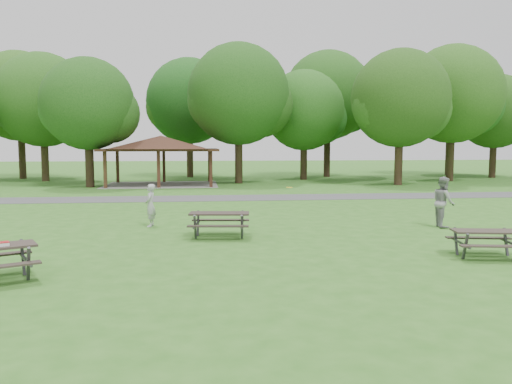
# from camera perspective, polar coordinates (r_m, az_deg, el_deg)

# --- Properties ---
(ground) EXTENTS (160.00, 160.00, 0.00)m
(ground) POSITION_cam_1_polar(r_m,az_deg,el_deg) (14.98, -2.09, -6.45)
(ground) COLOR #306B1E
(ground) RESTS_ON ground
(asphalt_path) EXTENTS (120.00, 3.20, 0.02)m
(asphalt_path) POSITION_cam_1_polar(r_m,az_deg,el_deg) (28.80, -4.22, -0.69)
(asphalt_path) COLOR #47474A
(asphalt_path) RESTS_ON ground
(pavilion) EXTENTS (8.60, 7.01, 3.76)m
(pavilion) POSITION_cam_1_polar(r_m,az_deg,el_deg) (38.72, -10.80, 5.33)
(pavilion) COLOR #372314
(pavilion) RESTS_ON ground
(tree_row_c) EXTENTS (8.19, 7.80, 10.67)m
(tree_row_c) POSITION_cam_1_polar(r_m,az_deg,el_deg) (45.61, -23.06, 9.37)
(tree_row_c) COLOR #322416
(tree_row_c) RESTS_ON ground
(tree_row_d) EXTENTS (6.93, 6.60, 9.27)m
(tree_row_d) POSITION_cam_1_polar(r_m,az_deg,el_deg) (38.05, -18.54, 9.22)
(tree_row_d) COLOR black
(tree_row_d) RESTS_ON ground
(tree_row_e) EXTENTS (8.40, 8.00, 11.02)m
(tree_row_e) POSITION_cam_1_polar(r_m,az_deg,el_deg) (39.94, -1.87, 10.76)
(tree_row_e) COLOR black
(tree_row_e) RESTS_ON ground
(tree_row_f) EXTENTS (7.35, 7.00, 9.55)m
(tree_row_f) POSITION_cam_1_polar(r_m,az_deg,el_deg) (44.20, 5.62, 9.01)
(tree_row_f) COLOR black
(tree_row_f) RESTS_ON ground
(tree_row_g) EXTENTS (7.77, 7.40, 10.25)m
(tree_row_g) POSITION_cam_1_polar(r_m,az_deg,el_deg) (39.80, 16.26, 9.91)
(tree_row_g) COLOR #322116
(tree_row_g) RESTS_ON ground
(tree_row_h) EXTENTS (8.61, 8.20, 11.37)m
(tree_row_h) POSITION_cam_1_polar(r_m,az_deg,el_deg) (45.57, 21.65, 10.04)
(tree_row_h) COLOR #2F2115
(tree_row_h) RESTS_ON ground
(tree_row_i) EXTENTS (7.14, 6.80, 9.52)m
(tree_row_i) POSITION_cam_1_polar(r_m,az_deg,el_deg) (51.50, 25.69, 8.07)
(tree_row_i) COLOR #2F1F15
(tree_row_i) RESTS_ON ground
(tree_deep_a) EXTENTS (8.40, 8.00, 11.38)m
(tree_deep_a) POSITION_cam_1_polar(r_m,az_deg,el_deg) (49.88, -25.28, 9.59)
(tree_deep_a) COLOR #312116
(tree_deep_a) RESTS_ON ground
(tree_deep_b) EXTENTS (8.40, 8.00, 11.13)m
(tree_deep_b) POSITION_cam_1_polar(r_m,az_deg,el_deg) (47.80, -7.51, 9.97)
(tree_deep_b) COLOR #312016
(tree_deep_b) RESTS_ON ground
(tree_deep_c) EXTENTS (8.82, 8.40, 11.90)m
(tree_deep_c) POSITION_cam_1_polar(r_m,az_deg,el_deg) (48.41, 8.31, 10.57)
(tree_deep_c) COLOR black
(tree_deep_c) RESTS_ON ground
(tree_deep_d) EXTENTS (8.40, 8.00, 11.27)m
(tree_deep_d) POSITION_cam_1_polar(r_m,az_deg,el_deg) (54.49, 21.40, 9.24)
(tree_deep_d) COLOR black
(tree_deep_d) RESTS_ON ground
(picnic_table_middle) EXTENTS (2.14, 1.80, 0.86)m
(picnic_table_middle) POSITION_cam_1_polar(r_m,az_deg,el_deg) (16.69, -4.21, -3.03)
(picnic_table_middle) COLOR #2F2521
(picnic_table_middle) RESTS_ON ground
(picnic_table_far) EXTENTS (2.00, 1.72, 0.77)m
(picnic_table_far) POSITION_cam_1_polar(r_m,az_deg,el_deg) (15.09, 24.84, -4.67)
(picnic_table_far) COLOR #322A24
(picnic_table_far) RESTS_ON ground
(frisbee_in_flight) EXTENTS (0.29, 0.29, 0.02)m
(frisbee_in_flight) POSITION_cam_1_polar(r_m,az_deg,el_deg) (18.68, 3.84, 0.52)
(frisbee_in_flight) COLOR yellow
(frisbee_in_flight) RESTS_ON ground
(frisbee_thrower) EXTENTS (0.45, 0.62, 1.61)m
(frisbee_thrower) POSITION_cam_1_polar(r_m,az_deg,el_deg) (19.18, -11.98, -1.50)
(frisbee_thrower) COLOR #AAAAAD
(frisbee_thrower) RESTS_ON ground
(frisbee_catcher) EXTENTS (0.85, 1.02, 1.90)m
(frisbee_catcher) POSITION_cam_1_polar(r_m,az_deg,el_deg) (19.90, 20.64, -1.06)
(frisbee_catcher) COLOR gray
(frisbee_catcher) RESTS_ON ground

